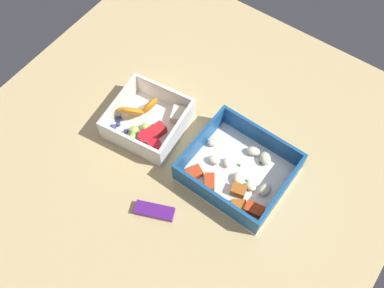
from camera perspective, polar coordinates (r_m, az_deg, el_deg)
table_surface at (r=83.92cm, az=-0.90°, el=-0.96°), size 80.00×80.00×2.00cm
pasta_container at (r=79.43cm, az=6.08°, el=-3.61°), size 18.40×16.57×5.35cm
fruit_bowl at (r=84.29cm, az=-5.90°, el=2.91°), size 15.17×15.09×5.78cm
candy_bar at (r=77.34cm, az=-4.97°, el=-8.78°), size 7.38×4.92×1.20cm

